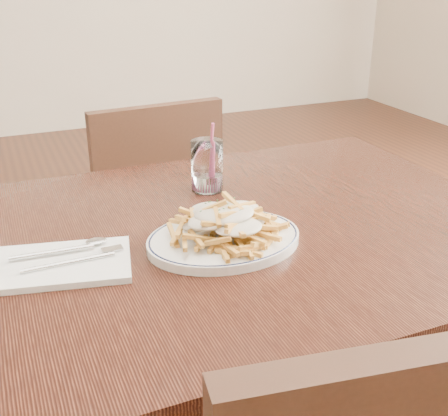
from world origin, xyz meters
name	(u,v)px	position (x,y,z in m)	size (l,w,h in m)	color
table	(211,267)	(0.00, 0.00, 0.67)	(1.20, 0.80, 0.75)	black
chair_far	(151,213)	(0.07, 0.70, 0.48)	(0.42, 0.42, 0.84)	black
fries_plate	(224,239)	(0.00, -0.06, 0.76)	(0.32, 0.30, 0.02)	white
loaded_fries	(224,219)	(0.00, -0.06, 0.80)	(0.21, 0.17, 0.06)	gold
napkin	(61,264)	(-0.27, -0.03, 0.76)	(0.22, 0.14, 0.01)	white
cutlery	(60,258)	(-0.28, -0.03, 0.76)	(0.19, 0.06, 0.01)	silver
water_glass	(207,169)	(0.07, 0.19, 0.80)	(0.07, 0.07, 0.15)	white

